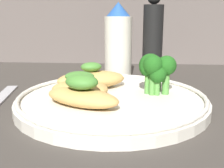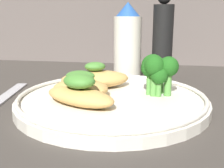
{
  "view_description": "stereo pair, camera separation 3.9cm",
  "coord_description": "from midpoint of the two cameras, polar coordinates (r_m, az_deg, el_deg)",
  "views": [
    {
      "loc": [
        2.56,
        -38.25,
        13.05
      ],
      "look_at": [
        0.0,
        0.0,
        3.4
      ],
      "focal_mm": 45.0,
      "sensor_mm": 36.0,
      "label": 1
    },
    {
      "loc": [
        6.48,
        -37.78,
        13.05
      ],
      "look_at": [
        0.0,
        0.0,
        3.4
      ],
      "focal_mm": 45.0,
      "sensor_mm": 36.0,
      "label": 2
    }
  ],
  "objects": [
    {
      "name": "ground_plane",
      "position": [
        0.41,
        2.79,
        -5.38
      ],
      "size": [
        180.0,
        180.0,
        1.0
      ],
      "primitive_type": "cube",
      "color": "#3D3833"
    },
    {
      "name": "sauce_bottle",
      "position": [
        0.57,
        5.51,
        8.27
      ],
      "size": [
        5.53,
        5.53,
        15.26
      ],
      "color": "silver",
      "rests_on": "ground_plane"
    },
    {
      "name": "grilled_meat_middle",
      "position": [
        0.41,
        -3.58,
        -0.49
      ],
      "size": [
        8.52,
        6.84,
        3.72
      ],
      "color": "tan",
      "rests_on": "plate"
    },
    {
      "name": "fork",
      "position": [
        0.47,
        -18.8,
        -2.47
      ],
      "size": [
        4.34,
        17.34,
        0.6
      ],
      "color": "#B2B2B7",
      "rests_on": "ground_plane"
    },
    {
      "name": "broccoli_bunch",
      "position": [
        0.41,
        11.9,
        2.96
      ],
      "size": [
        5.42,
        4.85,
        5.94
      ],
      "color": "#569942",
      "rests_on": "plate"
    },
    {
      "name": "grilled_meat_back",
      "position": [
        0.45,
        -0.95,
        1.17
      ],
      "size": [
        12.42,
        9.55,
        4.13
      ],
      "color": "tan",
      "rests_on": "plate"
    },
    {
      "name": "plate",
      "position": [
        0.4,
        2.82,
        -3.37
      ],
      "size": [
        27.13,
        27.13,
        2.0
      ],
      "color": "silver",
      "rests_on": "ground_plane"
    },
    {
      "name": "pepper_grinder",
      "position": [
        0.57,
        12.23,
        8.68
      ],
      "size": [
        3.96,
        3.96,
        17.31
      ],
      "color": "black",
      "rests_on": "ground_plane"
    },
    {
      "name": "grilled_meat_front",
      "position": [
        0.36,
        -3.53,
        -1.91
      ],
      "size": [
        11.42,
        8.4,
        4.17
      ],
      "color": "tan",
      "rests_on": "plate"
    }
  ]
}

